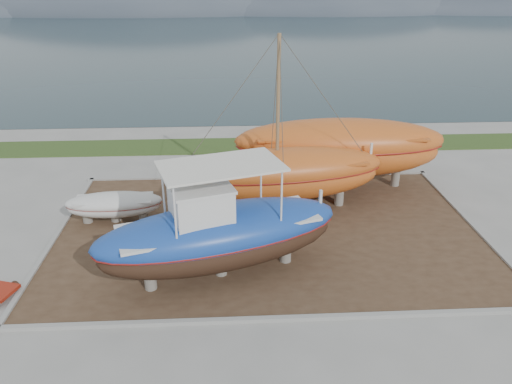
{
  "coord_description": "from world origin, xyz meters",
  "views": [
    {
      "loc": [
        -1.59,
        -15.16,
        10.51
      ],
      "look_at": [
        -0.54,
        4.0,
        1.89
      ],
      "focal_mm": 35.0,
      "sensor_mm": 36.0,
      "label": 1
    }
  ],
  "objects_px": {
    "blue_caique": "(220,222)",
    "white_dinghy": "(115,208)",
    "orange_sailboat": "(288,127)",
    "orange_bare_hull": "(339,155)"
  },
  "relations": [
    {
      "from": "blue_caique",
      "to": "white_dinghy",
      "type": "xyz_separation_m",
      "value": [
        -4.8,
        4.59,
        -1.54
      ]
    },
    {
      "from": "blue_caique",
      "to": "orange_sailboat",
      "type": "bearing_deg",
      "value": 43.19
    },
    {
      "from": "orange_sailboat",
      "to": "orange_bare_hull",
      "type": "bearing_deg",
      "value": 33.29
    },
    {
      "from": "blue_caique",
      "to": "orange_bare_hull",
      "type": "relative_size",
      "value": 0.85
    },
    {
      "from": "blue_caique",
      "to": "white_dinghy",
      "type": "bearing_deg",
      "value": 118.81
    },
    {
      "from": "blue_caique",
      "to": "white_dinghy",
      "type": "relative_size",
      "value": 2.12
    },
    {
      "from": "white_dinghy",
      "to": "orange_sailboat",
      "type": "relative_size",
      "value": 0.47
    },
    {
      "from": "white_dinghy",
      "to": "orange_sailboat",
      "type": "bearing_deg",
      "value": 2.71
    },
    {
      "from": "white_dinghy",
      "to": "orange_bare_hull",
      "type": "bearing_deg",
      "value": 14.45
    },
    {
      "from": "white_dinghy",
      "to": "orange_sailboat",
      "type": "xyz_separation_m",
      "value": [
        7.81,
        0.76,
        3.38
      ]
    }
  ]
}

